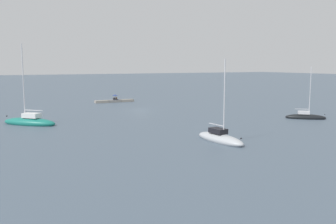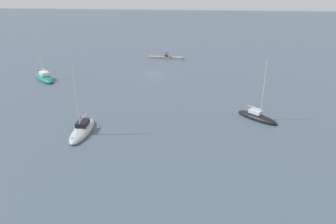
{
  "view_description": "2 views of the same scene",
  "coord_description": "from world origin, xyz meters",
  "px_view_note": "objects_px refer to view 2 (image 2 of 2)",
  "views": [
    {
      "loc": [
        26.8,
        65.11,
        8.92
      ],
      "look_at": [
        -0.38,
        11.02,
        0.9
      ],
      "focal_mm": 38.96,
      "sensor_mm": 36.0,
      "label": 1
    },
    {
      "loc": [
        -13.63,
        63.22,
        16.81
      ],
      "look_at": [
        -7.34,
        25.13,
        1.27
      ],
      "focal_mm": 31.93,
      "sensor_mm": 36.0,
      "label": 2
    }
  ],
  "objects_px": {
    "umbrella_open_navy": "(167,53)",
    "sailboat_teal_mid": "(44,78)",
    "sailboat_black_near": "(257,117)",
    "person_seated_brown_left": "(168,56)",
    "person_seated_dark_right": "(166,56)",
    "sailboat_grey_outer": "(82,130)"
  },
  "relations": [
    {
      "from": "sailboat_teal_mid",
      "to": "sailboat_black_near",
      "type": "bearing_deg",
      "value": -64.78
    },
    {
      "from": "sailboat_teal_mid",
      "to": "person_seated_brown_left",
      "type": "bearing_deg",
      "value": 2.6
    },
    {
      "from": "sailboat_teal_mid",
      "to": "umbrella_open_navy",
      "type": "bearing_deg",
      "value": 3.09
    },
    {
      "from": "umbrella_open_navy",
      "to": "sailboat_black_near",
      "type": "distance_m",
      "value": 43.34
    },
    {
      "from": "umbrella_open_navy",
      "to": "sailboat_black_near",
      "type": "relative_size",
      "value": 0.15
    },
    {
      "from": "sailboat_black_near",
      "to": "sailboat_teal_mid",
      "type": "bearing_deg",
      "value": -69.2
    },
    {
      "from": "person_seated_brown_left",
      "to": "sailboat_black_near",
      "type": "relative_size",
      "value": 0.08
    },
    {
      "from": "person_seated_brown_left",
      "to": "umbrella_open_navy",
      "type": "relative_size",
      "value": 0.54
    },
    {
      "from": "sailboat_teal_mid",
      "to": "sailboat_grey_outer",
      "type": "height_order",
      "value": "sailboat_teal_mid"
    },
    {
      "from": "person_seated_brown_left",
      "to": "person_seated_dark_right",
      "type": "distance_m",
      "value": 0.56
    },
    {
      "from": "person_seated_brown_left",
      "to": "umbrella_open_navy",
      "type": "height_order",
      "value": "umbrella_open_navy"
    },
    {
      "from": "person_seated_brown_left",
      "to": "person_seated_dark_right",
      "type": "bearing_deg",
      "value": -9.09
    },
    {
      "from": "person_seated_brown_left",
      "to": "umbrella_open_navy",
      "type": "bearing_deg",
      "value": -24.3
    },
    {
      "from": "person_seated_brown_left",
      "to": "sailboat_teal_mid",
      "type": "relative_size",
      "value": 0.06
    },
    {
      "from": "person_seated_dark_right",
      "to": "sailboat_grey_outer",
      "type": "relative_size",
      "value": 0.07
    },
    {
      "from": "person_seated_brown_left",
      "to": "sailboat_teal_mid",
      "type": "xyz_separation_m",
      "value": [
        21.71,
        24.48,
        -0.39
      ]
    },
    {
      "from": "person_seated_brown_left",
      "to": "sailboat_black_near",
      "type": "bearing_deg",
      "value": 108.94
    },
    {
      "from": "umbrella_open_navy",
      "to": "sailboat_teal_mid",
      "type": "height_order",
      "value": "sailboat_teal_mid"
    },
    {
      "from": "sailboat_teal_mid",
      "to": "sailboat_grey_outer",
      "type": "relative_size",
      "value": 1.24
    },
    {
      "from": "umbrella_open_navy",
      "to": "sailboat_grey_outer",
      "type": "distance_m",
      "value": 47.04
    },
    {
      "from": "umbrella_open_navy",
      "to": "sailboat_teal_mid",
      "type": "relative_size",
      "value": 0.11
    },
    {
      "from": "umbrella_open_navy",
      "to": "sailboat_teal_mid",
      "type": "xyz_separation_m",
      "value": [
        21.42,
        24.56,
        -1.26
      ]
    }
  ]
}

